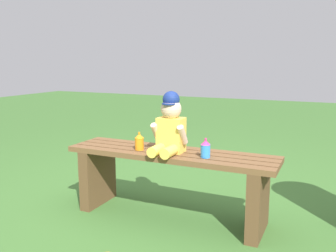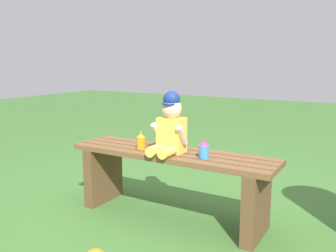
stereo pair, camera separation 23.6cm
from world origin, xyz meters
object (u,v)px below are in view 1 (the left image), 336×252
sippy_cup_left (139,142)px  sippy_cup_right (205,148)px  child_figure (170,126)px  park_bench (170,174)px

sippy_cup_left → sippy_cup_right: (0.47, 0.00, 0.00)m
child_figure → sippy_cup_right: bearing=-5.7°
sippy_cup_left → park_bench: bearing=15.4°
child_figure → sippy_cup_left: size_ratio=3.26×
sippy_cup_left → sippy_cup_right: size_ratio=1.00×
sippy_cup_right → park_bench: bearing=168.0°
park_bench → child_figure: size_ratio=3.53×
park_bench → child_figure: bearing=-70.8°
park_bench → sippy_cup_right: size_ratio=11.53×
sippy_cup_left → sippy_cup_right: 0.47m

